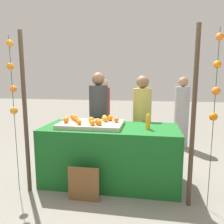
# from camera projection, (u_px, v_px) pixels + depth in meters

# --- Properties ---
(ground_plane) EXTENTS (24.00, 24.00, 0.00)m
(ground_plane) POSITION_uv_depth(u_px,v_px,m) (110.00, 181.00, 3.45)
(ground_plane) COLOR gray
(stall_counter) EXTENTS (2.03, 0.89, 0.88)m
(stall_counter) POSITION_uv_depth(u_px,v_px,m) (110.00, 154.00, 3.38)
(stall_counter) COLOR #196023
(stall_counter) RESTS_ON ground_plane
(orange_tray) EXTENTS (0.95, 0.62, 0.06)m
(orange_tray) POSITION_uv_depth(u_px,v_px,m) (91.00, 124.00, 3.33)
(orange_tray) COLOR #B2AD99
(orange_tray) RESTS_ON stall_counter
(orange_0) EXTENTS (0.09, 0.09, 0.09)m
(orange_0) POSITION_uv_depth(u_px,v_px,m) (91.00, 120.00, 3.29)
(orange_0) COLOR orange
(orange_0) RESTS_ON orange_tray
(orange_1) EXTENTS (0.07, 0.07, 0.07)m
(orange_1) POSITION_uv_depth(u_px,v_px,m) (77.00, 120.00, 3.29)
(orange_1) COLOR orange
(orange_1) RESTS_ON orange_tray
(orange_2) EXTENTS (0.09, 0.09, 0.09)m
(orange_2) POSITION_uv_depth(u_px,v_px,m) (110.00, 118.00, 3.44)
(orange_2) COLOR orange
(orange_2) RESTS_ON orange_tray
(orange_3) EXTENTS (0.08, 0.08, 0.08)m
(orange_3) POSITION_uv_depth(u_px,v_px,m) (92.00, 123.00, 3.11)
(orange_3) COLOR orange
(orange_3) RESTS_ON orange_tray
(orange_4) EXTENTS (0.08, 0.08, 0.08)m
(orange_4) POSITION_uv_depth(u_px,v_px,m) (105.00, 117.00, 3.51)
(orange_4) COLOR orange
(orange_4) RESTS_ON orange_tray
(orange_5) EXTENTS (0.08, 0.08, 0.08)m
(orange_5) POSITION_uv_depth(u_px,v_px,m) (106.00, 119.00, 3.36)
(orange_5) COLOR orange
(orange_5) RESTS_ON orange_tray
(orange_6) EXTENTS (0.08, 0.08, 0.08)m
(orange_6) POSITION_uv_depth(u_px,v_px,m) (66.00, 120.00, 3.29)
(orange_6) COLOR orange
(orange_6) RESTS_ON orange_tray
(orange_7) EXTENTS (0.08, 0.08, 0.08)m
(orange_7) POSITION_uv_depth(u_px,v_px,m) (99.00, 123.00, 3.12)
(orange_7) COLOR orange
(orange_7) RESTS_ON orange_tray
(orange_8) EXTENTS (0.09, 0.09, 0.09)m
(orange_8) POSITION_uv_depth(u_px,v_px,m) (75.00, 118.00, 3.43)
(orange_8) COLOR orange
(orange_8) RESTS_ON orange_tray
(orange_9) EXTENTS (0.09, 0.09, 0.09)m
(orange_9) POSITION_uv_depth(u_px,v_px,m) (98.00, 121.00, 3.19)
(orange_9) COLOR orange
(orange_9) RESTS_ON orange_tray
(orange_10) EXTENTS (0.08, 0.08, 0.08)m
(orange_10) POSITION_uv_depth(u_px,v_px,m) (116.00, 120.00, 3.32)
(orange_10) COLOR orange
(orange_10) RESTS_ON orange_tray
(orange_11) EXTENTS (0.07, 0.07, 0.07)m
(orange_11) POSITION_uv_depth(u_px,v_px,m) (104.00, 118.00, 3.44)
(orange_11) COLOR orange
(orange_11) RESTS_ON orange_tray
(orange_12) EXTENTS (0.07, 0.07, 0.07)m
(orange_12) POSITION_uv_depth(u_px,v_px,m) (67.00, 118.00, 3.45)
(orange_12) COLOR orange
(orange_12) RESTS_ON orange_tray
(orange_13) EXTENTS (0.08, 0.08, 0.08)m
(orange_13) POSITION_uv_depth(u_px,v_px,m) (79.00, 122.00, 3.16)
(orange_13) COLOR orange
(orange_13) RESTS_ON orange_tray
(orange_14) EXTENTS (0.09, 0.09, 0.09)m
(orange_14) POSITION_uv_depth(u_px,v_px,m) (73.00, 117.00, 3.53)
(orange_14) COLOR orange
(orange_14) RESTS_ON orange_tray
(juice_bottle) EXTENTS (0.07, 0.07, 0.22)m
(juice_bottle) POSITION_uv_depth(u_px,v_px,m) (148.00, 122.00, 3.12)
(juice_bottle) COLOR orange
(juice_bottle) RESTS_ON stall_counter
(chalkboard_sign) EXTENTS (0.42, 0.03, 0.48)m
(chalkboard_sign) POSITION_uv_depth(u_px,v_px,m) (84.00, 184.00, 2.86)
(chalkboard_sign) COLOR brown
(chalkboard_sign) RESTS_ON ground_plane
(vendor_left) EXTENTS (0.34, 0.34, 1.70)m
(vendor_left) POSITION_uv_depth(u_px,v_px,m) (99.00, 122.00, 4.04)
(vendor_left) COLOR #333338
(vendor_left) RESTS_ON ground_plane
(vendor_right) EXTENTS (0.33, 0.33, 1.64)m
(vendor_right) POSITION_uv_depth(u_px,v_px,m) (142.00, 125.00, 3.95)
(vendor_right) COLOR tan
(vendor_right) RESTS_ON ground_plane
(crowd_person_0) EXTENTS (0.33, 0.33, 1.62)m
(crowd_person_0) POSITION_uv_depth(u_px,v_px,m) (182.00, 115.00, 5.02)
(crowd_person_0) COLOR #99999E
(crowd_person_0) RESTS_ON ground_plane
(crowd_person_1) EXTENTS (0.31, 0.31, 1.57)m
(crowd_person_1) POSITION_uv_depth(u_px,v_px,m) (104.00, 112.00, 5.65)
(crowd_person_1) COLOR maroon
(crowd_person_1) RESTS_ON ground_plane
(canopy_post_left) EXTENTS (0.06, 0.06, 2.22)m
(canopy_post_left) POSITION_uv_depth(u_px,v_px,m) (25.00, 115.00, 2.98)
(canopy_post_left) COLOR #473828
(canopy_post_left) RESTS_ON ground_plane
(canopy_post_right) EXTENTS (0.06, 0.06, 2.22)m
(canopy_post_right) POSITION_uv_depth(u_px,v_px,m) (193.00, 120.00, 2.62)
(canopy_post_right) COLOR #473828
(canopy_post_right) RESTS_ON ground_plane
(garland_strand_left) EXTENTS (0.11, 0.11, 2.15)m
(garland_strand_left) POSITION_uv_depth(u_px,v_px,m) (12.00, 83.00, 2.92)
(garland_strand_left) COLOR #2D4C23
(garland_strand_left) RESTS_ON ground_plane
(garland_strand_right) EXTENTS (0.10, 0.10, 2.15)m
(garland_strand_right) POSITION_uv_depth(u_px,v_px,m) (216.00, 84.00, 2.46)
(garland_strand_right) COLOR #2D4C23
(garland_strand_right) RESTS_ON ground_plane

